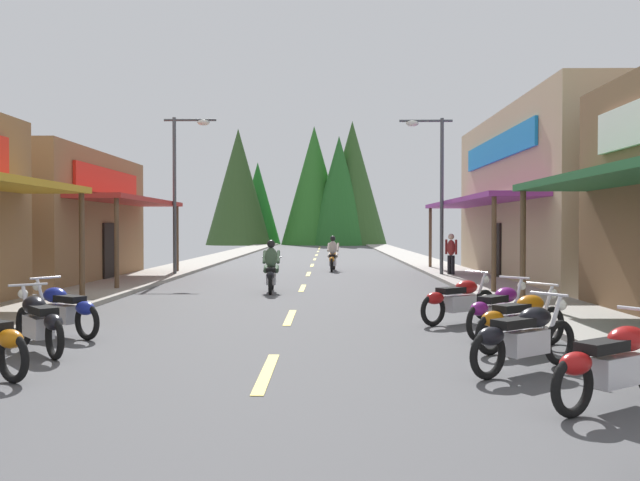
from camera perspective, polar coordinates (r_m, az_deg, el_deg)
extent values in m
cube|color=#4C4C4F|center=(29.66, -0.86, -2.69)|extent=(9.70, 88.62, 0.10)
cube|color=gray|center=(30.42, -12.22, -2.41)|extent=(2.28, 88.62, 0.12)
cube|color=#9E9991|center=(30.09, 10.62, -2.45)|extent=(2.28, 88.62, 0.12)
cube|color=#E0C64C|center=(8.85, -4.71, -11.48)|extent=(0.16, 2.40, 0.01)
cube|color=#E0C64C|center=(14.06, -2.65, -6.76)|extent=(0.16, 2.40, 0.01)
cube|color=#E0C64C|center=(20.74, -1.55, -4.20)|extent=(0.16, 2.40, 0.01)
cube|color=#E0C64C|center=(26.99, -1.02, -2.95)|extent=(0.16, 2.40, 0.01)
cube|color=#E0C64C|center=(33.14, -0.69, -2.19)|extent=(0.16, 2.40, 0.01)
cube|color=#E0C64C|center=(39.42, -0.47, -1.66)|extent=(0.16, 2.40, 0.01)
cube|color=#E0C64C|center=(45.24, -0.31, -1.29)|extent=(0.16, 2.40, 0.01)
cube|color=#E0C64C|center=(51.99, -0.18, -0.98)|extent=(0.16, 2.40, 0.01)
cube|color=#E0C64C|center=(58.40, -0.08, -0.74)|extent=(0.16, 2.40, 0.01)
cube|color=#E0C64C|center=(63.44, -0.02, -0.59)|extent=(0.16, 2.40, 0.01)
cylinder|color=brown|center=(17.80, -20.17, -0.62)|extent=(0.14, 0.14, 2.82)
cube|color=#B72D28|center=(24.32, -16.15, 3.37)|extent=(1.80, 8.18, 0.16)
cylinder|color=brown|center=(20.39, -17.42, -0.39)|extent=(0.14, 0.14, 2.82)
cylinder|color=brown|center=(27.89, -12.44, 0.04)|extent=(0.14, 0.14, 2.82)
cube|color=red|center=(24.62, -18.04, 4.94)|extent=(0.10, 6.36, 0.90)
cube|color=black|center=(24.58, -18.05, -0.98)|extent=(0.08, 1.10, 2.10)
cube|color=#236033|center=(13.05, 25.32, 5.26)|extent=(1.80, 8.20, 0.16)
cylinder|color=brown|center=(16.44, 17.37, -0.75)|extent=(0.14, 0.14, 2.82)
cube|color=tan|center=(26.08, 22.32, 3.65)|extent=(6.54, 13.21, 6.23)
cube|color=#8C338C|center=(24.84, 13.32, 3.34)|extent=(1.80, 11.89, 0.16)
cylinder|color=brown|center=(19.08, 15.01, -0.48)|extent=(0.14, 0.14, 2.82)
cylinder|color=brown|center=(30.34, 9.65, 0.14)|extent=(0.14, 0.14, 2.82)
cube|color=#197FCC|center=(25.19, 15.23, 7.77)|extent=(0.10, 9.25, 0.90)
cube|color=black|center=(25.04, 15.23, -0.92)|extent=(0.08, 1.10, 2.10)
cylinder|color=#474C51|center=(26.30, -12.65, 3.73)|extent=(0.14, 0.14, 6.27)
cylinder|color=#474C51|center=(26.47, -11.33, 10.33)|extent=(2.06, 0.10, 0.10)
ellipsoid|color=silver|center=(26.35, -10.19, 10.16)|extent=(0.50, 0.30, 0.24)
cylinder|color=#474C51|center=(25.77, 10.64, 3.70)|extent=(0.14, 0.14, 6.19)
cylinder|color=#474C51|center=(25.98, 9.28, 10.33)|extent=(2.06, 0.10, 0.10)
ellipsoid|color=silver|center=(25.89, 8.11, 10.14)|extent=(0.50, 0.30, 0.24)
torus|color=black|center=(7.24, 21.28, -11.86)|extent=(0.59, 0.44, 0.64)
cube|color=silver|center=(7.83, 24.54, -10.30)|extent=(0.74, 0.62, 0.32)
ellipsoid|color=#A51414|center=(7.94, 25.34, -7.80)|extent=(0.64, 0.58, 0.28)
cube|color=black|center=(7.58, 23.53, -8.53)|extent=(0.65, 0.57, 0.12)
ellipsoid|color=#A51414|center=(7.23, 21.53, -10.02)|extent=(0.50, 0.44, 0.24)
torus|color=black|center=(9.83, 20.27, -8.41)|extent=(0.58, 0.45, 0.64)
torus|color=black|center=(8.66, 14.52, -9.68)|extent=(0.58, 0.45, 0.64)
cube|color=silver|center=(9.22, 17.59, -8.52)|extent=(0.73, 0.64, 0.32)
ellipsoid|color=black|center=(9.33, 18.35, -6.43)|extent=(0.64, 0.59, 0.28)
cube|color=black|center=(8.98, 16.62, -6.97)|extent=(0.65, 0.58, 0.12)
ellipsoid|color=black|center=(8.66, 14.75, -8.13)|extent=(0.50, 0.45, 0.24)
cylinder|color=silver|center=(9.68, 19.85, -6.58)|extent=(0.34, 0.27, 0.71)
cylinder|color=silver|center=(9.54, 19.45, -4.46)|extent=(0.38, 0.51, 0.04)
sphere|color=white|center=(9.78, 20.40, -5.32)|extent=(0.16, 0.16, 0.16)
torus|color=black|center=(11.46, 19.65, -7.05)|extent=(0.58, 0.45, 0.64)
torus|color=black|center=(10.29, 14.73, -7.95)|extent=(0.58, 0.45, 0.64)
cube|color=silver|center=(10.85, 17.32, -7.06)|extent=(0.73, 0.63, 0.32)
ellipsoid|color=#BF660C|center=(10.97, 17.98, -5.30)|extent=(0.64, 0.59, 0.28)
cube|color=black|center=(10.62, 16.50, -5.71)|extent=(0.65, 0.58, 0.12)
ellipsoid|color=#BF660C|center=(10.29, 14.92, -6.65)|extent=(0.50, 0.45, 0.24)
cylinder|color=silver|center=(11.31, 19.27, -5.47)|extent=(0.34, 0.26, 0.71)
cylinder|color=silver|center=(11.18, 18.92, -3.64)|extent=(0.38, 0.51, 0.04)
sphere|color=white|center=(11.42, 19.75, -4.40)|extent=(0.16, 0.16, 0.16)
torus|color=black|center=(12.76, 17.21, -6.19)|extent=(0.52, 0.53, 0.64)
torus|color=black|center=(11.47, 13.67, -7.00)|extent=(0.52, 0.53, 0.64)
cube|color=silver|center=(12.10, 15.54, -6.20)|extent=(0.69, 0.70, 0.32)
ellipsoid|color=#721972|center=(12.24, 16.01, -4.62)|extent=(0.62, 0.62, 0.28)
cube|color=black|center=(11.85, 14.94, -4.99)|extent=(0.62, 0.62, 0.12)
ellipsoid|color=#721972|center=(11.48, 13.80, -5.84)|extent=(0.48, 0.48, 0.24)
cylinder|color=silver|center=(12.61, 16.94, -4.77)|extent=(0.30, 0.31, 0.71)
cylinder|color=silver|center=(12.47, 16.69, -3.13)|extent=(0.46, 0.45, 0.04)
sphere|color=white|center=(12.73, 17.29, -3.81)|extent=(0.16, 0.16, 0.16)
torus|color=black|center=(14.08, 14.23, -5.49)|extent=(0.58, 0.46, 0.64)
torus|color=black|center=(12.98, 9.89, -6.03)|extent=(0.58, 0.46, 0.64)
cube|color=silver|center=(13.51, 12.15, -5.42)|extent=(0.73, 0.64, 0.32)
ellipsoid|color=#A51414|center=(13.63, 12.73, -4.01)|extent=(0.64, 0.59, 0.28)
cube|color=black|center=(13.30, 11.42, -4.31)|extent=(0.65, 0.58, 0.12)
ellipsoid|color=#A51414|center=(12.99, 10.05, -5.01)|extent=(0.50, 0.45, 0.24)
cylinder|color=silver|center=(13.95, 13.89, -4.19)|extent=(0.34, 0.27, 0.71)
cylinder|color=silver|center=(13.83, 13.57, -2.70)|extent=(0.38, 0.51, 0.04)
sphere|color=white|center=(14.05, 14.32, -3.33)|extent=(0.16, 0.16, 0.16)
torus|color=black|center=(9.06, -25.37, -9.27)|extent=(0.59, 0.43, 0.64)
ellipsoid|color=#BF660C|center=(9.06, -25.54, -7.79)|extent=(0.50, 0.44, 0.24)
torus|color=black|center=(11.77, -24.56, -6.86)|extent=(0.50, 0.55, 0.64)
torus|color=black|center=(10.35, -22.27, -7.94)|extent=(0.50, 0.55, 0.64)
cube|color=silver|center=(11.05, -23.49, -6.96)|extent=(0.67, 0.71, 0.32)
ellipsoid|color=black|center=(11.20, -23.81, -5.20)|extent=(0.61, 0.63, 0.28)
cube|color=black|center=(10.78, -23.12, -5.66)|extent=(0.61, 0.64, 0.12)
ellipsoid|color=black|center=(10.37, -22.37, -6.64)|extent=(0.47, 0.49, 0.24)
cylinder|color=silver|center=(11.61, -24.40, -5.33)|extent=(0.29, 0.32, 0.71)
cylinder|color=silver|center=(11.46, -24.25, -3.56)|extent=(0.48, 0.42, 0.04)
sphere|color=white|center=(11.74, -24.62, -4.28)|extent=(0.16, 0.16, 0.16)
torus|color=black|center=(13.18, -23.51, -6.01)|extent=(0.58, 0.45, 0.64)
torus|color=black|center=(11.93, -19.77, -6.72)|extent=(0.58, 0.45, 0.64)
cube|color=silver|center=(12.54, -21.73, -5.99)|extent=(0.73, 0.63, 0.32)
ellipsoid|color=navy|center=(12.67, -22.24, -4.46)|extent=(0.64, 0.58, 0.28)
cube|color=black|center=(12.30, -21.11, -4.81)|extent=(0.65, 0.57, 0.12)
ellipsoid|color=navy|center=(11.94, -19.91, -5.60)|extent=(0.50, 0.45, 0.24)
cylinder|color=silver|center=(13.03, -23.22, -4.62)|extent=(0.34, 0.26, 0.71)
cylinder|color=silver|center=(12.90, -22.96, -3.03)|extent=(0.38, 0.52, 0.04)
sphere|color=white|center=(13.15, -23.59, -3.70)|extent=(0.16, 0.16, 0.16)
torus|color=black|center=(20.25, -4.23, -3.44)|extent=(0.13, 0.64, 0.64)
torus|color=black|center=(18.75, -4.38, -3.81)|extent=(0.13, 0.64, 0.64)
cube|color=silver|center=(19.49, -4.30, -3.38)|extent=(0.32, 0.71, 0.32)
ellipsoid|color=black|center=(19.67, -4.28, -2.41)|extent=(0.35, 0.58, 0.28)
cube|color=black|center=(19.22, -4.33, -2.61)|extent=(0.31, 0.61, 0.12)
ellipsoid|color=black|center=(18.78, -4.38, -3.09)|extent=(0.26, 0.45, 0.24)
cylinder|color=silver|center=(20.09, -4.24, -2.53)|extent=(0.08, 0.37, 0.71)
cylinder|color=silver|center=(19.95, -4.25, -1.49)|extent=(0.60, 0.07, 0.04)
sphere|color=white|center=(20.24, -4.22, -1.94)|extent=(0.16, 0.16, 0.16)
ellipsoid|color=#3F593F|center=(19.30, -4.32, -1.49)|extent=(0.40, 0.40, 0.64)
sphere|color=black|center=(19.34, -4.32, -0.30)|extent=(0.24, 0.24, 0.24)
cylinder|color=#3F593F|center=(19.50, -4.77, -2.50)|extent=(0.16, 0.43, 0.24)
cylinder|color=#3F593F|center=(19.61, -4.90, -1.45)|extent=(0.13, 0.51, 0.40)
cylinder|color=#3F593F|center=(19.49, -3.83, -2.50)|extent=(0.16, 0.43, 0.24)
cylinder|color=#3F593F|center=(19.59, -3.68, -1.45)|extent=(0.13, 0.51, 0.40)
torus|color=black|center=(29.73, 1.24, -1.97)|extent=(0.15, 0.65, 0.64)
torus|color=black|center=(28.23, 1.04, -2.13)|extent=(0.15, 0.65, 0.64)
cube|color=silver|center=(28.98, 1.14, -1.89)|extent=(0.33, 0.72, 0.32)
ellipsoid|color=#BF660C|center=(29.16, 1.17, -1.24)|extent=(0.36, 0.58, 0.28)
cube|color=black|center=(28.71, 1.11, -1.36)|extent=(0.33, 0.62, 0.12)
ellipsoid|color=#BF660C|center=(28.27, 1.05, -1.66)|extent=(0.27, 0.46, 0.24)
cylinder|color=silver|center=(29.58, 1.23, -1.34)|extent=(0.09, 0.37, 0.71)
cylinder|color=silver|center=(29.45, 1.21, -0.64)|extent=(0.60, 0.09, 0.04)
sphere|color=white|center=(29.73, 1.25, -0.95)|extent=(0.16, 0.16, 0.16)
ellipsoid|color=#B2A599|center=(28.80, 1.12, -0.62)|extent=(0.41, 0.41, 0.64)
sphere|color=black|center=(28.84, 1.13, 0.18)|extent=(0.24, 0.24, 0.24)
cylinder|color=#B2A599|center=(28.99, 0.83, -1.30)|extent=(0.17, 0.43, 0.24)
cylinder|color=#B2A599|center=(29.11, 0.76, -0.60)|extent=(0.14, 0.51, 0.40)
cylinder|color=#B2A599|center=(28.97, 1.46, -1.30)|extent=(0.17, 0.43, 0.24)
cylinder|color=#B2A599|center=(29.09, 1.57, -0.60)|extent=(0.14, 0.51, 0.40)
cylinder|color=black|center=(25.67, 11.59, -2.25)|extent=(0.14, 0.14, 0.85)
cylinder|color=black|center=(25.78, 11.27, -2.23)|extent=(0.14, 0.14, 0.85)
ellipsoid|color=maroon|center=(25.70, 11.44, -0.62)|extent=(0.43, 0.44, 0.60)
cylinder|color=maroon|center=(25.55, 11.86, -0.57)|extent=(0.09, 0.09, 0.57)
cylinder|color=maroon|center=(25.85, 11.02, -0.54)|extent=(0.09, 0.09, 0.57)
sphere|color=beige|center=(25.69, 11.44, 0.33)|extent=(0.23, 0.23, 0.23)
cone|color=#296423|center=(75.27, -0.03, 3.64)|extent=(5.83, 5.83, 10.41)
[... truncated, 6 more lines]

